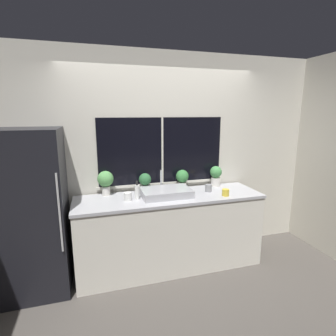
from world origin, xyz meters
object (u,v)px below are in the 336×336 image
object	(u,v)px
sink	(166,192)
mug_yellow	(226,192)
mug_grey	(209,188)
potted_plant_center_left	(145,181)
mug_white	(128,196)
potted_plant_far_left	(106,180)
potted_plant_far_right	(216,175)
potted_plant_center_right	(182,178)
soap_bottle	(137,192)
refrigerator	(31,212)

from	to	relation	value
sink	mug_yellow	size ratio (longest dim) A/B	6.91
mug_grey	potted_plant_center_left	bearing A→B (deg)	164.49
potted_plant_center_left	mug_white	distance (m)	0.39
potted_plant_far_left	potted_plant_far_right	xyz separation A→B (m)	(1.49, 0.00, -0.03)
potted_plant_center_right	mug_yellow	world-z (taller)	potted_plant_center_right
potted_plant_far_right	potted_plant_center_right	bearing A→B (deg)	180.00
soap_bottle	mug_white	distance (m)	0.12
refrigerator	potted_plant_far_right	bearing A→B (deg)	5.89
sink	mug_grey	world-z (taller)	sink
potted_plant_center_left	soap_bottle	xyz separation A→B (m)	(-0.15, -0.25, -0.05)
mug_white	mug_yellow	bearing A→B (deg)	-8.17
potted_plant_far_left	potted_plant_center_left	distance (m)	0.49
potted_plant_center_right	mug_white	xyz separation A→B (m)	(-0.77, -0.27, -0.10)
mug_white	potted_plant_center_left	bearing A→B (deg)	46.14
potted_plant_center_left	mug_grey	world-z (taller)	potted_plant_center_left
potted_plant_center_right	soap_bottle	distance (m)	0.70
refrigerator	soap_bottle	xyz separation A→B (m)	(1.15, -0.02, 0.14)
soap_bottle	mug_white	xyz separation A→B (m)	(-0.11, -0.02, -0.04)
mug_white	mug_yellow	distance (m)	1.19
potted_plant_far_left	potted_plant_center_left	world-z (taller)	potted_plant_far_left
mug_yellow	refrigerator	bearing A→B (deg)	174.71
potted_plant_far_left	potted_plant_far_right	size ratio (longest dim) A/B	1.09
potted_plant_center_left	potted_plant_far_right	distance (m)	1.00
potted_plant_far_left	mug_grey	size ratio (longest dim) A/B	3.27
potted_plant_center_right	potted_plant_far_right	world-z (taller)	potted_plant_far_right
sink	potted_plant_center_left	world-z (taller)	sink
mug_yellow	sink	bearing A→B (deg)	163.98
soap_bottle	refrigerator	bearing A→B (deg)	179.18
potted_plant_center_right	mug_grey	distance (m)	0.37
mug_white	refrigerator	bearing A→B (deg)	178.00
potted_plant_center_left	potted_plant_far_left	bearing A→B (deg)	180.00
sink	potted_plant_far_right	world-z (taller)	potted_plant_far_right
potted_plant_center_right	soap_bottle	size ratio (longest dim) A/B	1.18
potted_plant_center_left	mug_grey	size ratio (longest dim) A/B	2.62
sink	potted_plant_center_right	bearing A→B (deg)	39.15
mug_grey	mug_white	distance (m)	1.05
mug_grey	potted_plant_center_right	bearing A→B (deg)	142.36
mug_white	potted_plant_far_left	bearing A→B (deg)	129.92
refrigerator	potted_plant_far_right	xyz separation A→B (m)	(2.29, 0.24, 0.20)
refrigerator	mug_grey	bearing A→B (deg)	0.50
refrigerator	potted_plant_center_right	xyz separation A→B (m)	(1.80, 0.24, 0.19)
potted_plant_far_right	mug_grey	size ratio (longest dim) A/B	3.00
potted_plant_far_right	potted_plant_center_left	bearing A→B (deg)	-180.00
soap_bottle	potted_plant_far_left	bearing A→B (deg)	143.47
potted_plant_center_right	mug_yellow	xyz separation A→B (m)	(0.41, -0.44, -0.11)
potted_plant_far_left	mug_yellow	xyz separation A→B (m)	(1.40, -0.44, -0.15)
mug_white	potted_plant_far_right	bearing A→B (deg)	12.24
mug_grey	mug_yellow	bearing A→B (deg)	-60.86
potted_plant_far_left	mug_grey	distance (m)	1.31
potted_plant_center_left	mug_grey	bearing A→B (deg)	-15.51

